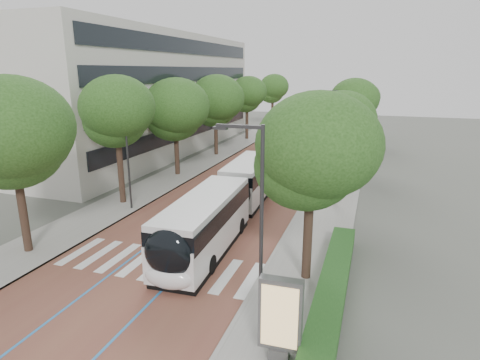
# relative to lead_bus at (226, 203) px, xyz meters

# --- Properties ---
(ground) EXTENTS (160.00, 160.00, 0.00)m
(ground) POSITION_rel_lead_bus_xyz_m (-1.68, -7.04, -1.63)
(ground) COLOR #51544C
(ground) RESTS_ON ground
(road) EXTENTS (11.00, 140.00, 0.02)m
(road) POSITION_rel_lead_bus_xyz_m (-1.68, 32.96, -1.62)
(road) COLOR brown
(road) RESTS_ON ground
(sidewalk_left) EXTENTS (4.00, 140.00, 0.12)m
(sidewalk_left) POSITION_rel_lead_bus_xyz_m (-9.18, 32.96, -1.57)
(sidewalk_left) COLOR gray
(sidewalk_left) RESTS_ON ground
(sidewalk_right) EXTENTS (4.00, 140.00, 0.12)m
(sidewalk_right) POSITION_rel_lead_bus_xyz_m (5.82, 32.96, -1.57)
(sidewalk_right) COLOR gray
(sidewalk_right) RESTS_ON ground
(kerb_left) EXTENTS (0.20, 140.00, 0.14)m
(kerb_left) POSITION_rel_lead_bus_xyz_m (-7.28, 32.96, -1.57)
(kerb_left) COLOR gray
(kerb_left) RESTS_ON ground
(kerb_right) EXTENTS (0.20, 140.00, 0.14)m
(kerb_right) POSITION_rel_lead_bus_xyz_m (3.92, 32.96, -1.57)
(kerb_right) COLOR gray
(kerb_right) RESTS_ON ground
(zebra_crossing) EXTENTS (10.55, 3.60, 0.01)m
(zebra_crossing) POSITION_rel_lead_bus_xyz_m (-1.48, -6.04, -1.60)
(zebra_crossing) COLOR silver
(zebra_crossing) RESTS_ON ground
(lane_line_left) EXTENTS (0.12, 126.00, 0.01)m
(lane_line_left) POSITION_rel_lead_bus_xyz_m (-3.28, 32.96, -1.60)
(lane_line_left) COLOR #2575BD
(lane_line_left) RESTS_ON road
(lane_line_right) EXTENTS (0.12, 126.00, 0.01)m
(lane_line_right) POSITION_rel_lead_bus_xyz_m (-0.08, 32.96, -1.60)
(lane_line_right) COLOR #2575BD
(lane_line_right) RESTS_ON road
(office_building) EXTENTS (18.11, 40.00, 14.00)m
(office_building) POSITION_rel_lead_bus_xyz_m (-21.16, 20.96, 5.37)
(office_building) COLOR #BAB6AC
(office_building) RESTS_ON ground
(hedge) EXTENTS (1.20, 14.00, 0.80)m
(hedge) POSITION_rel_lead_bus_xyz_m (7.42, -7.04, -1.11)
(hedge) COLOR #1A4819
(hedge) RESTS_ON sidewalk_right
(streetlight_near) EXTENTS (1.82, 0.20, 8.00)m
(streetlight_near) POSITION_rel_lead_bus_xyz_m (4.94, -10.04, 3.19)
(streetlight_near) COLOR #303033
(streetlight_near) RESTS_ON sidewalk_right
(streetlight_far) EXTENTS (1.82, 0.20, 8.00)m
(streetlight_far) POSITION_rel_lead_bus_xyz_m (4.94, 14.96, 3.19)
(streetlight_far) COLOR #303033
(streetlight_far) RESTS_ON sidewalk_right
(lamp_post_left) EXTENTS (0.14, 0.14, 8.00)m
(lamp_post_left) POSITION_rel_lead_bus_xyz_m (-7.78, 0.96, 2.49)
(lamp_post_left) COLOR #303033
(lamp_post_left) RESTS_ON sidewalk_left
(trees_left) EXTENTS (6.28, 60.67, 9.08)m
(trees_left) POSITION_rel_lead_bus_xyz_m (-9.18, 15.12, 4.65)
(trees_left) COLOR black
(trees_left) RESTS_ON ground
(trees_right) EXTENTS (5.57, 47.43, 8.50)m
(trees_right) POSITION_rel_lead_bus_xyz_m (6.02, 14.34, 4.30)
(trees_right) COLOR black
(trees_right) RESTS_ON ground
(lead_bus) EXTENTS (3.38, 18.49, 3.20)m
(lead_bus) POSITION_rel_lead_bus_xyz_m (0.00, 0.00, 0.00)
(lead_bus) COLOR black
(lead_bus) RESTS_ON ground
(bus_queued_0) EXTENTS (2.86, 12.46, 3.20)m
(bus_queued_0) POSITION_rel_lead_bus_xyz_m (0.74, 16.63, -0.00)
(bus_queued_0) COLOR silver
(bus_queued_0) RESTS_ON ground
(bus_queued_1) EXTENTS (2.90, 12.47, 3.20)m
(bus_queued_1) POSITION_rel_lead_bus_xyz_m (0.26, 29.21, -0.00)
(bus_queued_1) COLOR silver
(bus_queued_1) RESTS_ON ground
(bus_queued_2) EXTENTS (3.11, 12.50, 3.20)m
(bus_queued_2) POSITION_rel_lead_bus_xyz_m (0.34, 42.14, -0.00)
(bus_queued_2) COLOR silver
(bus_queued_2) RESTS_ON ground
(bus_queued_3) EXTENTS (3.13, 12.51, 3.20)m
(bus_queued_3) POSITION_rel_lead_bus_xyz_m (0.53, 54.02, -0.00)
(bus_queued_3) COLOR silver
(bus_queued_3) RESTS_ON ground
(ad_panel) EXTENTS (1.49, 0.59, 3.07)m
(ad_panel) POSITION_rel_lead_bus_xyz_m (6.11, -11.05, 0.10)
(ad_panel) COLOR #59595B
(ad_panel) RESTS_ON sidewalk_right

